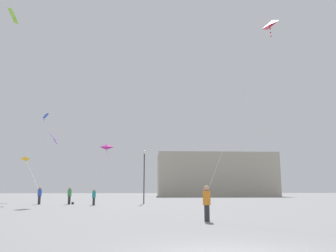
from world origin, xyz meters
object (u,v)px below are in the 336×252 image
(person_in_teal, at_px, (94,196))
(lamppost_west, at_px, (144,168))
(person_in_orange, at_px, (207,202))
(kite_cobalt_diamond, at_px, (45,116))
(person_in_green, at_px, (69,195))
(kite_magenta_delta, at_px, (107,148))
(kite_crimson_delta, at_px, (268,29))
(building_centre_hall, at_px, (216,175))
(kite_amber_delta, at_px, (26,160))
(kite_lime_delta, at_px, (15,20))
(kite_violet_delta, at_px, (53,138))
(handbag_beside_flyer, at_px, (73,203))
(person_in_blue, at_px, (40,194))

(person_in_teal, xyz_separation_m, lamppost_west, (5.00, 2.92, 2.91))
(person_in_orange, xyz_separation_m, kite_cobalt_diamond, (-14.15, 25.24, 9.20))
(person_in_green, distance_m, kite_magenta_delta, 6.34)
(kite_crimson_delta, relative_size, building_centre_hall, 0.42)
(kite_amber_delta, distance_m, kite_lime_delta, 20.97)
(kite_violet_delta, distance_m, handbag_beside_flyer, 7.51)
(kite_crimson_delta, distance_m, building_centre_hall, 61.33)
(person_in_green, distance_m, kite_violet_delta, 6.67)
(person_in_blue, xyz_separation_m, building_centre_hall, (28.93, 42.91, 3.92))
(person_in_green, bearing_deg, person_in_blue, -77.84)
(person_in_teal, height_order, kite_violet_delta, kite_violet_delta)
(kite_cobalt_diamond, height_order, kite_crimson_delta, kite_crimson_delta)
(person_in_orange, xyz_separation_m, kite_violet_delta, (-11.25, 17.22, 5.50))
(kite_magenta_delta, relative_size, kite_amber_delta, 0.64)
(person_in_teal, distance_m, kite_cobalt_diamond, 13.22)
(person_in_orange, relative_size, building_centre_hall, 0.06)
(person_in_teal, relative_size, lamppost_west, 0.28)
(person_in_blue, distance_m, kite_magenta_delta, 8.45)
(lamppost_west, bearing_deg, building_centre_hall, 67.04)
(kite_cobalt_diamond, distance_m, handbag_beside_flyer, 11.72)
(handbag_beside_flyer, bearing_deg, person_in_blue, 174.92)
(kite_crimson_delta, bearing_deg, kite_amber_delta, 132.25)
(kite_lime_delta, xyz_separation_m, kite_violet_delta, (2.17, 6.42, -8.82))
(person_in_blue, relative_size, lamppost_west, 0.32)
(person_in_blue, distance_m, lamppost_west, 11.22)
(kite_cobalt_diamond, bearing_deg, kite_lime_delta, -87.12)
(person_in_orange, relative_size, kite_amber_delta, 0.21)
(person_in_blue, xyz_separation_m, kite_amber_delta, (-3.84, 7.53, 4.20))
(building_centre_hall, relative_size, lamppost_west, 4.77)
(kite_magenta_delta, bearing_deg, kite_crimson_delta, -56.43)
(kite_cobalt_diamond, distance_m, kite_amber_delta, 6.77)
(kite_crimson_delta, bearing_deg, person_in_teal, 131.25)
(person_in_teal, relative_size, kite_amber_delta, 0.20)
(person_in_green, distance_m, kite_crimson_delta, 25.30)
(person_in_orange, xyz_separation_m, person_in_blue, (-13.24, 21.31, 0.08))
(person_in_teal, distance_m, kite_magenta_delta, 6.27)
(person_in_blue, height_order, kite_magenta_delta, kite_magenta_delta)
(kite_amber_delta, distance_m, handbag_beside_flyer, 11.87)
(handbag_beside_flyer, bearing_deg, person_in_teal, -44.41)
(kite_lime_delta, xyz_separation_m, lamppost_west, (11.05, 10.77, -11.47))
(person_in_teal, height_order, kite_cobalt_diamond, kite_cobalt_diamond)
(kite_cobalt_diamond, bearing_deg, handbag_beside_flyer, -44.04)
(kite_violet_delta, xyz_separation_m, building_centre_hall, (26.95, 47.00, -1.50))
(person_in_orange, relative_size, person_in_blue, 0.92)
(person_in_blue, bearing_deg, kite_magenta_delta, 105.17)
(handbag_beside_flyer, bearing_deg, person_in_orange, -65.06)
(kite_crimson_delta, distance_m, lamppost_west, 20.73)
(person_in_blue, height_order, kite_crimson_delta, kite_crimson_delta)
(building_centre_hall, distance_m, lamppost_west, 46.33)
(kite_violet_delta, relative_size, lamppost_west, 0.98)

